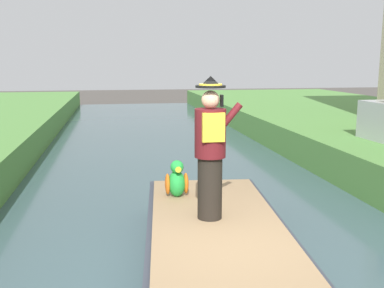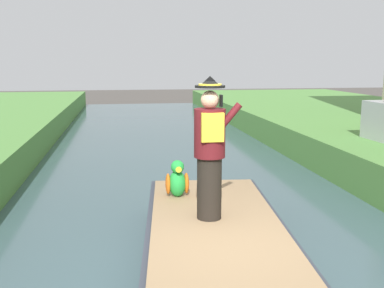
{
  "view_description": "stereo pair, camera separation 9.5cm",
  "coord_description": "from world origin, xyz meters",
  "views": [
    {
      "loc": [
        -1.27,
        -4.77,
        2.74
      ],
      "look_at": [
        -0.22,
        1.3,
        1.61
      ],
      "focal_mm": 42.3,
      "sensor_mm": 36.0,
      "label": 1
    },
    {
      "loc": [
        -1.18,
        -4.79,
        2.74
      ],
      "look_at": [
        -0.22,
        1.3,
        1.61
      ],
      "focal_mm": 42.3,
      "sensor_mm": 36.0,
      "label": 2
    }
  ],
  "objects": [
    {
      "name": "person_pirate",
      "position": [
        -0.07,
        0.78,
        1.64
      ],
      "size": [
        0.61,
        0.42,
        1.85
      ],
      "rotation": [
        0.0,
        0.0,
        -0.07
      ],
      "color": "black",
      "rests_on": "boat"
    },
    {
      "name": "parrot_plush",
      "position": [
        -0.37,
        1.81,
        0.95
      ],
      "size": [
        0.36,
        0.34,
        0.57
      ],
      "color": "green",
      "rests_on": "boat"
    },
    {
      "name": "boat",
      "position": [
        0.0,
        0.77,
        0.4
      ],
      "size": [
        2.21,
        4.36,
        0.61
      ],
      "color": "#333842",
      "rests_on": "canal_water"
    }
  ]
}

